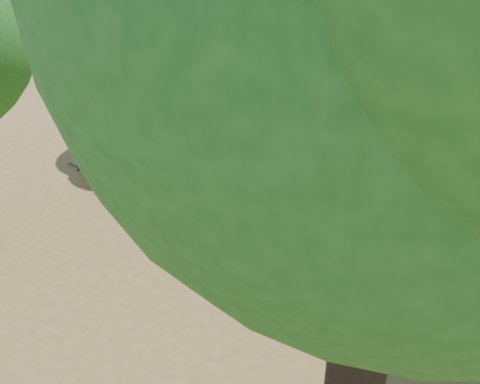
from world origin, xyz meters
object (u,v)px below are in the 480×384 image
Objects in this scene: locomotive at (102,141)px; carriage_rear at (232,205)px; carriage_front at (151,176)px; fence at (364,155)px.

carriage_rear is (7.30, -0.01, -0.78)m from locomotive.
carriage_front and carriage_rear have the same top height.
locomotive is 0.81× the size of carriage_rear.
locomotive is 7.34m from carriage_rear.
fence is (5.45, 8.04, -0.22)m from carriage_front.
carriage_front is 1.00× the size of carriage_rear.
carriage_rear is at bearing 1.22° from carriage_front.
locomotive is 0.81× the size of carriage_front.
fence is (1.33, 7.95, -0.19)m from carriage_rear.
locomotive reaches higher than carriage_front.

